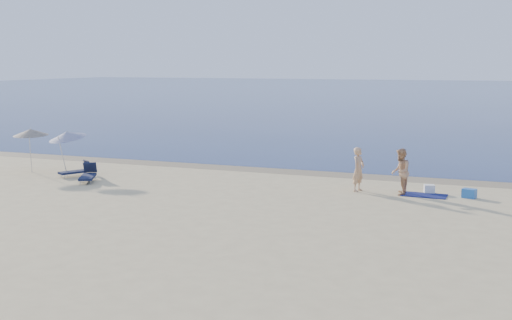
{
  "coord_description": "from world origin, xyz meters",
  "views": [
    {
      "loc": [
        7.83,
        -8.33,
        4.97
      ],
      "look_at": [
        -1.37,
        16.0,
        1.0
      ],
      "focal_mm": 45.0,
      "sensor_mm": 36.0,
      "label": 1
    }
  ],
  "objects_px": {
    "person_left": "(359,169)",
    "person_right": "(400,172)",
    "blue_cooler": "(469,193)",
    "umbrella_near": "(67,135)"
  },
  "relations": [
    {
      "from": "person_right",
      "to": "person_left",
      "type": "bearing_deg",
      "value": -97.94
    },
    {
      "from": "person_right",
      "to": "blue_cooler",
      "type": "height_order",
      "value": "person_right"
    },
    {
      "from": "blue_cooler",
      "to": "umbrella_near",
      "type": "height_order",
      "value": "umbrella_near"
    },
    {
      "from": "person_left",
      "to": "person_right",
      "type": "height_order",
      "value": "person_right"
    },
    {
      "from": "person_left",
      "to": "umbrella_near",
      "type": "bearing_deg",
      "value": 111.09
    },
    {
      "from": "person_left",
      "to": "person_right",
      "type": "distance_m",
      "value": 1.62
    },
    {
      "from": "person_right",
      "to": "blue_cooler",
      "type": "distance_m",
      "value": 2.61
    },
    {
      "from": "blue_cooler",
      "to": "person_right",
      "type": "bearing_deg",
      "value": -155.75
    },
    {
      "from": "person_right",
      "to": "blue_cooler",
      "type": "bearing_deg",
      "value": 92.78
    },
    {
      "from": "blue_cooler",
      "to": "person_left",
      "type": "bearing_deg",
      "value": -159.95
    }
  ]
}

